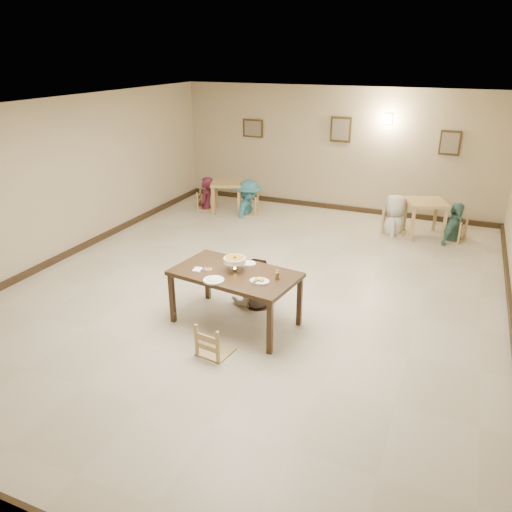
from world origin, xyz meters
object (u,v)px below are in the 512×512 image
at_px(drink_glass, 277,275).
at_px(bg_diner_a, 205,177).
at_px(main_diner, 255,259).
at_px(bg_chair_rl, 396,209).
at_px(chair_far, 255,275).
at_px(curry_warmer, 235,260).
at_px(bg_chair_lr, 249,196).
at_px(main_table, 235,277).
at_px(bg_chair_rr, 455,220).
at_px(bg_diner_c, 397,195).
at_px(bg_table_left, 227,187).
at_px(bg_table_right, 426,207).
at_px(bg_diner_d, 458,203).
at_px(bg_diner_b, 249,180).
at_px(bg_chair_ll, 206,192).
at_px(chair_near, 215,324).

height_order(drink_glass, bg_diner_a, bg_diner_a).
bearing_deg(main_diner, bg_chair_rl, -130.32).
xyz_separation_m(chair_far, curry_warmer, (-0.01, -0.70, 0.53)).
bearing_deg(bg_chair_rl, bg_diner_a, 87.72).
bearing_deg(chair_far, drink_glass, -50.88).
distance_m(main_diner, bg_chair_rl, 4.59).
bearing_deg(bg_chair_lr, main_table, 7.75).
relative_size(bg_chair_rr, bg_diner_c, 0.52).
xyz_separation_m(drink_glass, bg_chair_rr, (2.15, 4.98, -0.45)).
distance_m(bg_table_left, bg_table_right, 4.73).
relative_size(chair_far, curry_warmer, 2.68).
bearing_deg(main_table, bg_diner_d, 68.86).
bearing_deg(bg_diner_a, bg_diner_c, 78.24).
distance_m(curry_warmer, bg_chair_rr, 5.72).
relative_size(bg_chair_rl, bg_diner_b, 0.63).
bearing_deg(bg_diner_c, bg_table_right, 86.84).
xyz_separation_m(bg_chair_ll, bg_diner_a, (-0.00, 0.00, 0.39)).
relative_size(curry_warmer, bg_chair_lr, 0.39).
xyz_separation_m(drink_glass, bg_chair_rl, (0.91, 4.98, -0.35)).
height_order(chair_far, bg_diner_b, bg_diner_b).
bearing_deg(main_table, bg_chair_ll, 130.52).
bearing_deg(bg_diner_d, bg_diner_c, 109.64).
relative_size(chair_far, chair_near, 1.08).
bearing_deg(curry_warmer, bg_diner_c, 72.48).
distance_m(drink_glass, bg_diner_b, 5.58).
bearing_deg(main_diner, main_table, 67.35).
distance_m(bg_chair_rr, bg_diner_c, 1.31).
height_order(curry_warmer, bg_chair_rr, curry_warmer).
height_order(chair_far, bg_diner_a, bg_diner_a).
xyz_separation_m(main_table, bg_diner_c, (1.54, 5.00, 0.11)).
height_order(main_table, bg_diner_b, bg_diner_b).
bearing_deg(bg_chair_lr, drink_glass, 13.91).
height_order(main_table, bg_table_right, main_table).
xyz_separation_m(bg_table_right, bg_diner_a, (-5.32, -0.08, 0.18)).
bearing_deg(chair_far, bg_chair_lr, 112.06).
relative_size(main_table, bg_chair_rl, 1.73).
bearing_deg(bg_diner_a, bg_diner_b, 78.15).
xyz_separation_m(bg_table_left, bg_chair_rl, (4.10, 0.03, -0.07)).
xyz_separation_m(bg_diner_a, bg_diner_d, (5.94, 0.05, 0.01)).
relative_size(main_table, chair_near, 2.15).
xyz_separation_m(bg_table_right, bg_diner_d, (0.62, -0.03, 0.18)).
bearing_deg(bg_chair_rr, bg_chair_rl, -71.22).
relative_size(bg_diner_b, bg_diner_c, 1.00).
bearing_deg(bg_diner_a, bg_table_left, 79.40).
relative_size(chair_far, bg_table_right, 0.94).
bearing_deg(drink_glass, bg_chair_rl, 79.66).
relative_size(main_diner, bg_diner_a, 0.95).
relative_size(bg_chair_ll, bg_chair_lr, 0.94).
bearing_deg(bg_chair_rr, chair_far, -14.49).
xyz_separation_m(bg_chair_lr, bg_diner_c, (3.51, 0.04, 0.41)).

